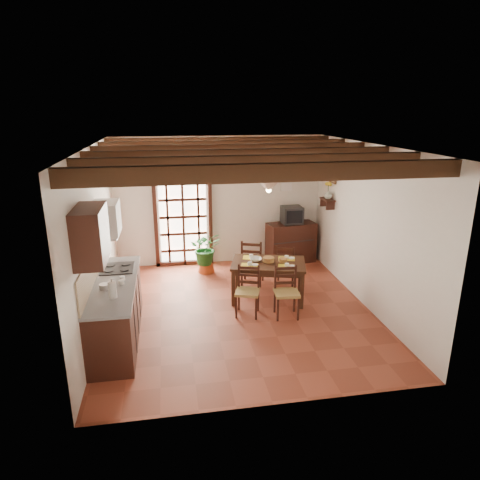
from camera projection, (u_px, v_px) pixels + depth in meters
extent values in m
plane|color=brown|center=(238.00, 310.00, 7.41)|extent=(5.00, 5.00, 0.00)
cube|color=silver|center=(219.00, 201.00, 9.35)|extent=(4.50, 0.02, 2.80)
cube|color=silver|center=(276.00, 297.00, 4.64)|extent=(4.50, 0.02, 2.80)
cube|color=silver|center=(95.00, 240.00, 6.63)|extent=(0.02, 5.00, 2.80)
cube|color=silver|center=(367.00, 227.00, 7.36)|extent=(0.02, 5.00, 2.80)
cube|color=white|center=(238.00, 146.00, 6.58)|extent=(4.50, 5.00, 0.02)
cube|color=black|center=(270.00, 173.00, 4.63)|extent=(4.50, 0.14, 0.20)
cube|color=black|center=(254.00, 163.00, 5.42)|extent=(4.50, 0.14, 0.20)
cube|color=black|center=(243.00, 156.00, 6.21)|extent=(4.50, 0.14, 0.20)
cube|color=black|center=(234.00, 150.00, 7.00)|extent=(4.50, 0.14, 0.20)
cube|color=black|center=(227.00, 146.00, 7.80)|extent=(4.50, 0.14, 0.20)
cube|color=black|center=(221.00, 142.00, 8.59)|extent=(4.50, 0.14, 0.20)
cube|color=white|center=(183.00, 216.00, 9.30)|extent=(1.01, 0.02, 2.11)
cube|color=black|center=(181.00, 164.00, 8.91)|extent=(1.26, 0.10, 0.08)
cube|color=black|center=(155.00, 218.00, 9.15)|extent=(0.08, 0.10, 2.28)
cube|color=black|center=(210.00, 216.00, 9.34)|extent=(0.08, 0.10, 2.28)
cube|color=black|center=(183.00, 217.00, 9.23)|extent=(1.01, 0.03, 2.02)
cube|color=black|center=(117.00, 312.00, 6.40)|extent=(0.60, 2.20, 0.88)
cube|color=slate|center=(114.00, 283.00, 6.26)|extent=(0.64, 2.25, 0.04)
cube|color=tan|center=(92.00, 270.00, 6.15)|extent=(0.02, 2.20, 0.50)
cube|color=black|center=(91.00, 235.00, 5.30)|extent=(0.35, 0.80, 0.70)
cube|color=white|center=(106.00, 218.00, 6.51)|extent=(0.38, 0.60, 0.50)
cube|color=silver|center=(108.00, 235.00, 6.59)|extent=(0.32, 0.55, 0.04)
cube|color=black|center=(118.00, 268.00, 6.77)|extent=(0.50, 0.55, 0.02)
cylinder|color=white|center=(112.00, 290.00, 5.71)|extent=(0.11, 0.11, 0.24)
cylinder|color=silver|center=(104.00, 287.00, 6.00)|extent=(0.14, 0.14, 0.10)
cube|color=#351D11|center=(268.00, 263.00, 7.68)|extent=(1.48, 1.15, 0.05)
cube|color=#351D11|center=(268.00, 267.00, 7.70)|extent=(1.33, 1.03, 0.09)
cube|color=#351D11|center=(300.00, 275.00, 8.08)|extent=(0.08, 0.08, 0.66)
cube|color=#351D11|center=(237.00, 273.00, 8.18)|extent=(0.08, 0.08, 0.66)
cube|color=#351D11|center=(302.00, 291.00, 7.38)|extent=(0.08, 0.08, 0.66)
cube|color=#351D11|center=(233.00, 288.00, 7.49)|extent=(0.08, 0.08, 0.66)
cube|color=#A28545|center=(247.00, 292.00, 7.14)|extent=(0.48, 0.47, 0.05)
cube|color=black|center=(249.00, 277.00, 7.22)|extent=(0.38, 0.15, 0.43)
cube|color=black|center=(247.00, 303.00, 7.20)|extent=(0.46, 0.45, 0.42)
cube|color=#A28545|center=(287.00, 293.00, 7.08)|extent=(0.43, 0.41, 0.05)
cube|color=black|center=(285.00, 277.00, 7.17)|extent=(0.40, 0.07, 0.43)
cube|color=black|center=(286.00, 305.00, 7.14)|extent=(0.41, 0.39, 0.42)
cube|color=#A28545|center=(253.00, 262.00, 8.42)|extent=(0.54, 0.53, 0.05)
cube|color=black|center=(251.00, 253.00, 8.19)|extent=(0.41, 0.19, 0.47)
cube|color=black|center=(253.00, 272.00, 8.49)|extent=(0.52, 0.51, 0.46)
cube|color=#A28545|center=(286.00, 265.00, 8.37)|extent=(0.51, 0.50, 0.05)
cube|color=black|center=(285.00, 257.00, 8.16)|extent=(0.37, 0.20, 0.43)
cube|color=black|center=(285.00, 274.00, 8.44)|extent=(0.49, 0.48, 0.42)
cube|color=yellow|center=(253.00, 270.00, 7.44)|extent=(0.30, 0.22, 0.01)
cube|color=yellow|center=(289.00, 267.00, 7.54)|extent=(0.30, 0.22, 0.01)
cube|color=yellow|center=(249.00, 262.00, 7.82)|extent=(0.30, 0.22, 0.01)
cube|color=yellow|center=(283.00, 260.00, 7.93)|extent=(0.30, 0.22, 0.01)
cylinder|color=olive|center=(268.00, 262.00, 7.67)|extent=(0.20, 0.20, 0.08)
imported|color=white|center=(256.00, 259.00, 7.73)|extent=(0.25, 0.25, 0.05)
cube|color=black|center=(291.00, 243.00, 9.62)|extent=(1.13, 0.65, 0.90)
cube|color=black|center=(292.00, 215.00, 9.43)|extent=(0.44, 0.40, 0.37)
cube|color=black|center=(294.00, 217.00, 9.25)|extent=(0.35, 0.03, 0.28)
cube|color=white|center=(286.00, 184.00, 9.47)|extent=(0.25, 0.03, 0.32)
cone|color=#993A16|center=(206.00, 267.00, 9.11)|extent=(0.36, 0.36, 0.22)
imported|color=#144C19|center=(206.00, 247.00, 8.97)|extent=(1.69, 1.46, 1.85)
cube|color=black|center=(328.00, 199.00, 8.80)|extent=(0.20, 0.42, 0.03)
cube|color=black|center=(330.00, 206.00, 8.67)|extent=(0.18, 0.03, 0.18)
cube|color=black|center=(324.00, 202.00, 8.99)|extent=(0.18, 0.03, 0.18)
imported|color=#B2BFB2|center=(328.00, 195.00, 8.77)|extent=(0.15, 0.15, 0.15)
sphere|color=yellow|center=(329.00, 185.00, 8.71)|extent=(0.14, 0.14, 0.14)
cylinder|color=#144C19|center=(328.00, 192.00, 8.75)|extent=(0.01, 0.01, 0.28)
cube|color=brown|center=(333.00, 175.00, 8.67)|extent=(0.03, 0.32, 0.32)
cube|color=#C3B292|center=(332.00, 175.00, 8.66)|extent=(0.01, 0.26, 0.26)
cylinder|color=black|center=(269.00, 164.00, 7.25)|extent=(0.01, 0.01, 0.70)
cone|color=beige|center=(269.00, 185.00, 7.36)|extent=(0.36, 0.36, 0.14)
sphere|color=#FFD88C|center=(269.00, 190.00, 7.38)|extent=(0.09, 0.09, 0.09)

